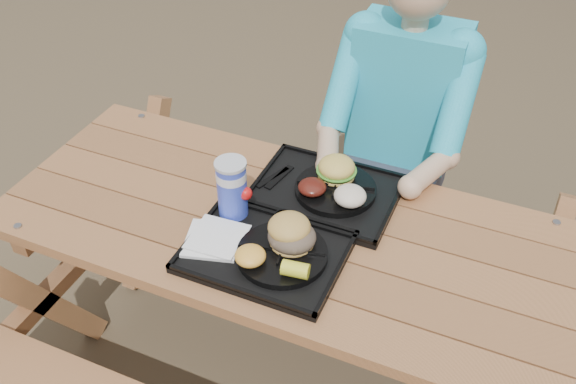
% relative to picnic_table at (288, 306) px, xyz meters
% --- Properties ---
extents(ground, '(60.00, 60.00, 0.00)m').
position_rel_picnic_table_xyz_m(ground, '(0.00, 0.00, -0.38)').
color(ground, '#999999').
rests_on(ground, ground).
extents(picnic_table, '(1.80, 1.49, 0.75)m').
position_rel_picnic_table_xyz_m(picnic_table, '(0.00, 0.00, 0.00)').
color(picnic_table, '#999999').
rests_on(picnic_table, ground).
extents(tray_near, '(0.45, 0.35, 0.02)m').
position_rel_picnic_table_xyz_m(tray_near, '(-0.01, -0.14, 0.39)').
color(tray_near, black).
rests_on(tray_near, picnic_table).
extents(tray_far, '(0.45, 0.35, 0.02)m').
position_rel_picnic_table_xyz_m(tray_far, '(0.05, 0.17, 0.39)').
color(tray_far, black).
rests_on(tray_far, picnic_table).
extents(plate_near, '(0.26, 0.26, 0.02)m').
position_rel_picnic_table_xyz_m(plate_near, '(0.05, -0.15, 0.41)').
color(plate_near, black).
rests_on(plate_near, tray_near).
extents(plate_far, '(0.26, 0.26, 0.02)m').
position_rel_picnic_table_xyz_m(plate_far, '(0.08, 0.18, 0.41)').
color(plate_far, black).
rests_on(plate_far, tray_far).
extents(napkin_stack, '(0.19, 0.19, 0.02)m').
position_rel_picnic_table_xyz_m(napkin_stack, '(-0.16, -0.17, 0.40)').
color(napkin_stack, white).
rests_on(napkin_stack, tray_near).
extents(soda_cup, '(0.09, 0.09, 0.18)m').
position_rel_picnic_table_xyz_m(soda_cup, '(-0.17, -0.03, 0.49)').
color(soda_cup, '#182EBA').
rests_on(soda_cup, tray_near).
extents(condiment_bbq, '(0.05, 0.05, 0.03)m').
position_rel_picnic_table_xyz_m(condiment_bbq, '(-0.01, -0.02, 0.41)').
color(condiment_bbq, black).
rests_on(condiment_bbq, tray_near).
extents(condiment_mustard, '(0.05, 0.05, 0.03)m').
position_rel_picnic_table_xyz_m(condiment_mustard, '(0.05, -0.03, 0.41)').
color(condiment_mustard, yellow).
rests_on(condiment_mustard, tray_near).
extents(sandwich, '(0.13, 0.13, 0.13)m').
position_rel_picnic_table_xyz_m(sandwich, '(0.06, -0.11, 0.48)').
color(sandwich, gold).
rests_on(sandwich, plate_near).
extents(mac_cheese, '(0.09, 0.09, 0.04)m').
position_rel_picnic_table_xyz_m(mac_cheese, '(-0.02, -0.22, 0.44)').
color(mac_cheese, '#FFBD43').
rests_on(mac_cheese, plate_near).
extents(corn_cob, '(0.08, 0.08, 0.04)m').
position_rel_picnic_table_xyz_m(corn_cob, '(0.12, -0.22, 0.44)').
color(corn_cob, '#F7F534').
rests_on(corn_cob, plate_near).
extents(cutlery_far, '(0.05, 0.14, 0.01)m').
position_rel_picnic_table_xyz_m(cutlery_far, '(-0.11, 0.18, 0.40)').
color(cutlery_far, black).
rests_on(cutlery_far, tray_far).
extents(burger, '(0.12, 0.12, 0.11)m').
position_rel_picnic_table_xyz_m(burger, '(0.07, 0.24, 0.47)').
color(burger, '#E0BB4F').
rests_on(burger, plate_far).
extents(baked_beans, '(0.09, 0.09, 0.04)m').
position_rel_picnic_table_xyz_m(baked_beans, '(0.03, 0.13, 0.44)').
color(baked_beans, '#4F170F').
rests_on(baked_beans, plate_far).
extents(potato_salad, '(0.10, 0.10, 0.06)m').
position_rel_picnic_table_xyz_m(potato_salad, '(0.15, 0.13, 0.44)').
color(potato_salad, silver).
rests_on(potato_salad, plate_far).
extents(diner, '(0.48, 0.84, 1.28)m').
position_rel_picnic_table_xyz_m(diner, '(0.16, 0.69, 0.27)').
color(diner, '#1A99B8').
rests_on(diner, ground).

